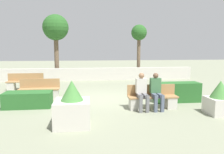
% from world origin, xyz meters
% --- Properties ---
extents(ground_plane, '(60.00, 60.00, 0.00)m').
position_xyz_m(ground_plane, '(0.00, 0.00, 0.00)').
color(ground_plane, gray).
extents(perimeter_wall, '(13.76, 0.30, 0.86)m').
position_xyz_m(perimeter_wall, '(0.00, 5.66, 0.43)').
color(perimeter_wall, beige).
rests_on(perimeter_wall, ground_plane).
extents(bench_front, '(1.84, 0.49, 0.87)m').
position_xyz_m(bench_front, '(1.78, -1.79, 0.34)').
color(bench_front, '#A37A4C').
rests_on(bench_front, ground_plane).
extents(bench_left_side, '(1.87, 0.49, 0.87)m').
position_xyz_m(bench_left_side, '(-3.93, 2.57, 0.34)').
color(bench_left_side, '#A37A4C').
rests_on(bench_left_side, ground_plane).
extents(bench_right_side, '(1.74, 0.48, 0.87)m').
position_xyz_m(bench_right_side, '(-2.72, 0.27, 0.34)').
color(bench_right_side, '#A37A4C').
rests_on(bench_right_side, ground_plane).
extents(person_seated_man, '(0.38, 0.64, 1.34)m').
position_xyz_m(person_seated_man, '(1.87, -1.94, 0.74)').
color(person_seated_man, '#515B70').
rests_on(person_seated_man, ground_plane).
extents(person_seated_woman, '(0.38, 0.64, 1.35)m').
position_xyz_m(person_seated_woman, '(1.34, -1.93, 0.75)').
color(person_seated_woman, slate).
rests_on(person_seated_woman, ground_plane).
extents(hedge_block_near_left, '(1.74, 0.78, 0.59)m').
position_xyz_m(hedge_block_near_left, '(-2.86, -1.07, 0.30)').
color(hedge_block_near_left, '#286028').
rests_on(hedge_block_near_left, ground_plane).
extents(hedge_block_near_right, '(1.87, 0.65, 0.81)m').
position_xyz_m(hedge_block_near_right, '(3.12, -0.87, 0.40)').
color(hedge_block_near_right, '#286028').
rests_on(hedge_block_near_right, ground_plane).
extents(hedge_block_mid_left, '(1.44, 0.65, 0.69)m').
position_xyz_m(hedge_block_mid_left, '(-2.80, 1.43, 0.35)').
color(hedge_block_mid_left, '#3D7A38').
rests_on(hedge_block_mid_left, ground_plane).
extents(planter_corner_left, '(1.01, 1.01, 1.32)m').
position_xyz_m(planter_corner_left, '(-1.06, -3.27, 0.53)').
color(planter_corner_left, beige).
rests_on(planter_corner_left, ground_plane).
extents(planter_corner_right, '(0.81, 0.81, 1.16)m').
position_xyz_m(planter_corner_right, '(3.83, -2.74, 0.52)').
color(planter_corner_right, beige).
rests_on(planter_corner_right, ground_plane).
extents(tree_leftmost, '(1.81, 1.81, 4.58)m').
position_xyz_m(tree_leftmost, '(-2.75, 6.51, 3.57)').
color(tree_leftmost, brown).
rests_on(tree_leftmost, ground_plane).
extents(tree_center_left, '(1.15, 1.15, 3.95)m').
position_xyz_m(tree_center_left, '(3.26, 6.59, 3.16)').
color(tree_center_left, brown).
rests_on(tree_center_left, ground_plane).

